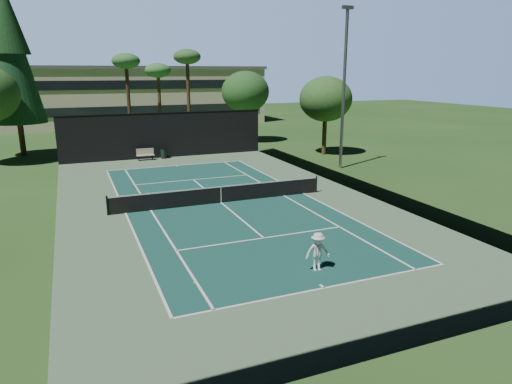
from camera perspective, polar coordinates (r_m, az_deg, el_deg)
ground at (r=27.00m, az=-4.38°, el=-1.37°), size 160.00×160.00×0.00m
apron_slab at (r=27.00m, az=-4.38°, el=-1.36°), size 18.00×32.00×0.01m
court_surface at (r=27.00m, az=-4.38°, el=-1.34°), size 10.97×23.77×0.01m
court_lines at (r=27.00m, az=-4.38°, el=-1.33°), size 11.07×23.87×0.01m
tennis_net at (r=26.85m, az=-4.40°, el=-0.23°), size 12.90×0.10×1.10m
fence at (r=26.57m, az=-4.51°, el=2.83°), size 18.04×32.05×4.03m
player at (r=17.91m, az=7.73°, el=-7.39°), size 1.08×0.73×1.54m
tennis_ball_a at (r=17.11m, az=-7.73°, el=-11.18°), size 0.07×0.07×0.07m
tennis_ball_b at (r=29.54m, az=-14.34°, el=-0.32°), size 0.06×0.06×0.06m
tennis_ball_c at (r=29.36m, az=-8.54°, el=-0.09°), size 0.08×0.08×0.08m
tennis_ball_d at (r=29.28m, az=-16.94°, el=-0.63°), size 0.06×0.06×0.06m
park_bench at (r=41.10m, az=-13.67°, el=4.64°), size 1.50×0.45×1.02m
trash_bin at (r=41.54m, az=-11.47°, el=4.77°), size 0.56×0.56×0.95m
pine_tree at (r=46.94m, az=-28.40°, el=15.61°), size 4.80×4.80×15.00m
palm_a at (r=49.07m, az=-15.92°, el=15.06°), size 2.80×2.80×9.32m
palm_b at (r=51.57m, az=-12.15°, el=14.32°), size 2.80×2.80×8.42m
palm_c at (r=49.18m, az=-8.60°, el=15.92°), size 2.80×2.80×9.77m
decid_tree_a at (r=50.06m, az=-1.33°, el=12.41°), size 5.12×5.12×7.62m
decid_tree_b at (r=42.81m, az=8.70°, el=11.39°), size 4.80×4.80×7.14m
campus_building at (r=71.21m, az=-16.21°, el=11.57°), size 40.50×12.50×8.30m
light_pole at (r=36.60m, az=10.94°, el=12.91°), size 0.90×0.25×12.22m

